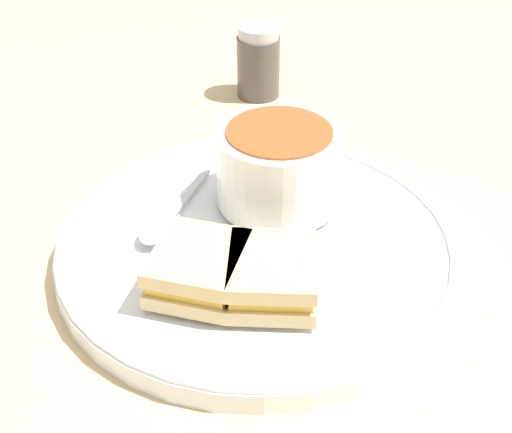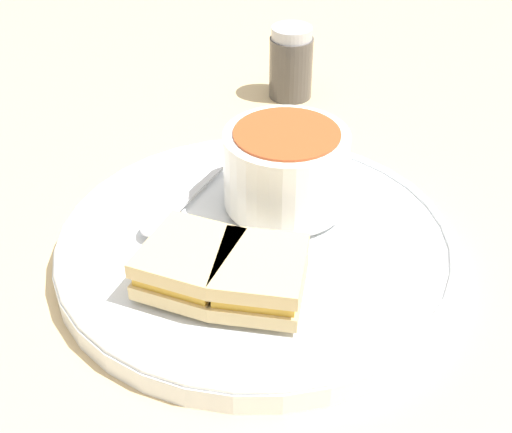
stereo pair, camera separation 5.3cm
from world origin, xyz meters
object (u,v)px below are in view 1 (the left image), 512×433
Objects in this scene: salt_shaker at (258,62)px; soup_bowl at (283,167)px; spoon at (162,224)px; sandwich_half_near at (198,268)px; sandwich_half_far at (272,276)px.

soup_bowl is at bearing 25.09° from salt_shaker.
spoon is 1.60× the size of salt_shaker.
sandwich_half_near and sandwich_half_far have the same top height.
sandwich_half_near is 0.34m from salt_shaker.
sandwich_half_near is at bearing 46.14° from spoon.
spoon is 1.70× the size of sandwich_half_near.
sandwich_half_far is at bearing 15.36° from soup_bowl.
sandwich_half_near is (0.05, 0.05, 0.01)m from spoon.
spoon is at bearing -47.66° from soup_bowl.
sandwich_half_near is (0.12, -0.02, -0.02)m from soup_bowl.
sandwich_half_far is at bearing 101.60° from sandwich_half_near.
salt_shaker is (-0.28, -0.03, 0.01)m from spoon.
spoon is (0.07, -0.07, -0.03)m from soup_bowl.
soup_bowl is 0.24m from salt_shaker.
sandwich_half_near is at bearing -78.40° from sandwich_half_far.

